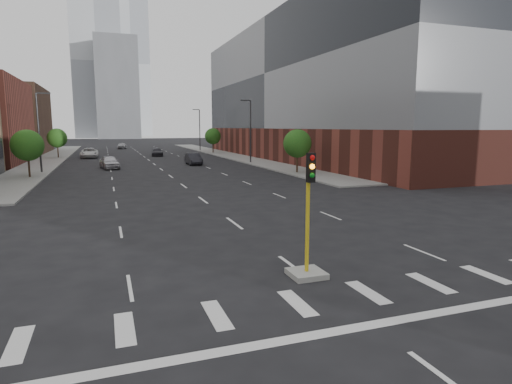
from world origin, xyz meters
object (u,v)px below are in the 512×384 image
median_traffic_signal (307,250)px  car_deep_right (157,152)px  car_far_left (89,153)px  car_near_left (109,162)px  car_distant (122,146)px  car_mid_right (193,159)px

median_traffic_signal → car_deep_right: bearing=87.9°
median_traffic_signal → car_far_left: bearing=97.9°
car_near_left → car_distant: car_near_left is taller
car_mid_right → car_distant: bearing=98.7°
car_mid_right → car_deep_right: bearing=97.2°
car_near_left → car_deep_right: bearing=60.0°
median_traffic_signal → car_distant: (-2.60, 95.16, -0.21)m
car_near_left → car_distant: size_ratio=1.09×
car_far_left → car_near_left: bearing=-82.1°
car_deep_right → car_distant: 29.22m
median_traffic_signal → car_mid_right: size_ratio=0.90×
car_near_left → car_far_left: bearing=88.9°
car_near_left → car_distant: (3.49, 51.17, -0.07)m
car_distant → median_traffic_signal: bearing=-80.5°
car_near_left → car_mid_right: bearing=2.7°
car_mid_right → car_deep_right: size_ratio=1.00×
median_traffic_signal → car_deep_right: median_traffic_signal is taller
car_near_left → car_far_left: size_ratio=0.80×
car_near_left → car_mid_right: car_near_left is taller
car_near_left → car_distant: 51.29m
car_mid_right → median_traffic_signal: bearing=-96.7°
car_near_left → car_distant: bearing=77.0°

